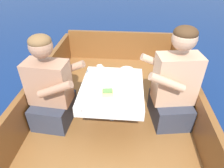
{
  "coord_description": "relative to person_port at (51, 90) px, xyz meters",
  "views": [
    {
      "loc": [
        0.14,
        -1.55,
        1.82
      ],
      "look_at": [
        0.0,
        0.03,
        0.73
      ],
      "focal_mm": 32.0,
      "sensor_mm": 36.0,
      "label": 1
    }
  ],
  "objects": [
    {
      "name": "coffee_cup_center",
      "position": [
        0.44,
        0.33,
        0.09
      ],
      "size": [
        0.09,
        0.06,
        0.07
      ],
      "color": "white",
      "rests_on": "cockpit_table"
    },
    {
      "name": "coffee_cup_starboard",
      "position": [
        0.41,
        0.18,
        0.09
      ],
      "size": [
        0.1,
        0.07,
        0.07
      ],
      "color": "white",
      "rests_on": "cockpit_table"
    },
    {
      "name": "boat_deck",
      "position": [
        0.6,
        0.02,
        -0.52
      ],
      "size": [
        1.76,
        3.02,
        0.27
      ],
      "primitive_type": "cube",
      "color": "brown",
      "rests_on": "ground_plane"
    },
    {
      "name": "gunwale_starboard",
      "position": [
        1.45,
        0.02,
        -0.19
      ],
      "size": [
        0.06,
        3.02,
        0.4
      ],
      "primitive_type": "cube",
      "color": "brown",
      "rests_on": "boat_deck"
    },
    {
      "name": "cockpit_table",
      "position": [
        0.6,
        0.06,
        0.0
      ],
      "size": [
        0.6,
        0.71,
        0.44
      ],
      "color": "#B2B2B7",
      "rests_on": "boat_deck"
    },
    {
      "name": "bowl_port_near",
      "position": [
        0.74,
        0.32,
        0.08
      ],
      "size": [
        0.15,
        0.15,
        0.04
      ],
      "color": "white",
      "rests_on": "cockpit_table"
    },
    {
      "name": "bow_coaming",
      "position": [
        0.6,
        1.5,
        -0.16
      ],
      "size": [
        1.64,
        0.06,
        0.46
      ],
      "primitive_type": "cube",
      "color": "brown",
      "rests_on": "boat_deck"
    },
    {
      "name": "bowl_center_far",
      "position": [
        0.4,
        0.02,
        0.08
      ],
      "size": [
        0.15,
        0.15,
        0.04
      ],
      "color": "white",
      "rests_on": "cockpit_table"
    },
    {
      "name": "gunwale_port",
      "position": [
        -0.25,
        0.02,
        -0.19
      ],
      "size": [
        0.06,
        3.02,
        0.4
      ],
      "primitive_type": "cube",
      "color": "brown",
      "rests_on": "boat_deck"
    },
    {
      "name": "coffee_cup_port",
      "position": [
        0.46,
        -0.21,
        0.08
      ],
      "size": [
        0.09,
        0.07,
        0.06
      ],
      "color": "white",
      "rests_on": "cockpit_table"
    },
    {
      "name": "sandwich",
      "position": [
        0.57,
        -0.1,
        0.09
      ],
      "size": [
        0.11,
        0.09,
        0.05
      ],
      "rotation": [
        0.0,
        0.0,
        0.14
      ],
      "color": "tan",
      "rests_on": "plate_sandwich"
    },
    {
      "name": "bowl_starboard_near",
      "position": [
        0.71,
        0.07,
        0.08
      ],
      "size": [
        0.13,
        0.13,
        0.04
      ],
      "color": "white",
      "rests_on": "cockpit_table"
    },
    {
      "name": "person_port",
      "position": [
        0.0,
        0.0,
        0.0
      ],
      "size": [
        0.55,
        0.47,
        0.95
      ],
      "rotation": [
        0.0,
        0.0,
        -0.08
      ],
      "color": "#333847",
      "rests_on": "boat_deck"
    },
    {
      "name": "utensil_knife_starboard",
      "position": [
        0.48,
        0.12,
        0.06
      ],
      "size": [
        0.06,
        0.17,
        0.0
      ],
      "rotation": [
        0.0,
        0.0,
        1.27
      ],
      "color": "silver",
      "rests_on": "cockpit_table"
    },
    {
      "name": "bowl_port_far",
      "position": [
        0.81,
        -0.18,
        0.08
      ],
      "size": [
        0.11,
        0.11,
        0.04
      ],
      "color": "white",
      "rests_on": "cockpit_table"
    },
    {
      "name": "ground_plane",
      "position": [
        0.6,
        0.02,
        -0.66
      ],
      "size": [
        60.0,
        60.0,
        0.0
      ],
      "primitive_type": "plane",
      "color": "navy"
    },
    {
      "name": "plate_sandwich",
      "position": [
        0.57,
        -0.1,
        0.06
      ],
      "size": [
        0.18,
        0.18,
        0.01
      ],
      "color": "white",
      "rests_on": "cockpit_table"
    },
    {
      "name": "plate_bread",
      "position": [
        0.55,
        0.23,
        0.06
      ],
      "size": [
        0.16,
        0.16,
        0.01
      ],
      "color": "white",
      "rests_on": "cockpit_table"
    },
    {
      "name": "utensil_fork_starboard",
      "position": [
        0.66,
        -0.17,
        0.06
      ],
      "size": [
        0.1,
        0.16,
        0.0
      ],
      "rotation": [
        0.0,
        0.0,
        2.06
      ],
      "color": "silver",
      "rests_on": "cockpit_table"
    },
    {
      "name": "person_starboard",
      "position": [
        1.2,
        0.11,
        0.04
      ],
      "size": [
        0.57,
        0.51,
        1.02
      ],
      "rotation": [
        0.0,
        0.0,
        3.3
      ],
      "color": "#333847",
      "rests_on": "boat_deck"
    },
    {
      "name": "utensil_knife_port",
      "position": [
        0.34,
        -0.25,
        0.06
      ],
      "size": [
        0.07,
        0.16,
        0.0
      ],
      "rotation": [
        0.0,
        0.0,
        1.92
      ],
      "color": "silver",
      "rests_on": "cockpit_table"
    }
  ]
}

